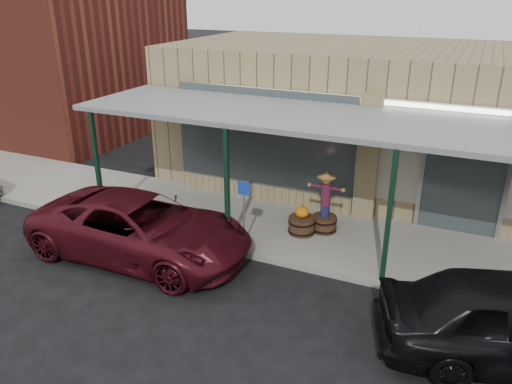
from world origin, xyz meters
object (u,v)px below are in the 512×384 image
at_px(barrel_pumpkin, 302,223).
at_px(handicap_sign, 244,204).
at_px(barrel_scarecrow, 325,211).
at_px(car_maroon, 140,228).

relative_size(barrel_pumpkin, handicap_sign, 0.49).
xyz_separation_m(barrel_scarecrow, car_maroon, (-3.53, -2.68, 0.04)).
xyz_separation_m(barrel_scarecrow, handicap_sign, (-1.52, -1.41, 0.48)).
xyz_separation_m(barrel_pumpkin, car_maroon, (-3.07, -2.33, 0.30)).
relative_size(barrel_scarecrow, handicap_sign, 1.00).
bearing_deg(barrel_pumpkin, car_maroon, -142.78).
bearing_deg(handicap_sign, barrel_pumpkin, 49.99).
height_order(handicap_sign, car_maroon, handicap_sign).
height_order(barrel_scarecrow, barrel_pumpkin, barrel_scarecrow).
relative_size(handicap_sign, car_maroon, 0.30).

